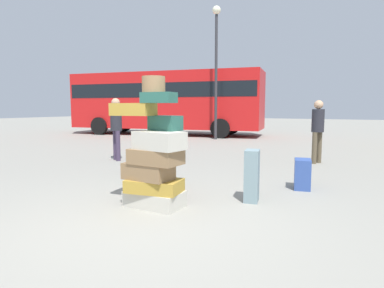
% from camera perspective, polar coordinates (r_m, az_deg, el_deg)
% --- Properties ---
extents(ground_plane, '(80.00, 80.00, 0.00)m').
position_cam_1_polar(ground_plane, '(4.28, -7.73, -12.67)').
color(ground_plane, gray).
extents(suitcase_tower, '(1.10, 0.63, 1.81)m').
position_cam_1_polar(suitcase_tower, '(4.56, -6.72, -2.30)').
color(suitcase_tower, beige).
rests_on(suitcase_tower, ground).
extents(suitcase_black_white_trunk, '(0.60, 0.40, 0.27)m').
position_cam_1_polar(suitcase_black_white_trunk, '(7.12, -8.67, -3.86)').
color(suitcase_black_white_trunk, black).
rests_on(suitcase_black_white_trunk, ground).
extents(suitcase_teal_left_side, '(0.28, 0.37, 0.55)m').
position_cam_1_polar(suitcase_teal_left_side, '(6.24, -7.48, -3.98)').
color(suitcase_teal_left_side, '#26594C').
rests_on(suitcase_teal_left_side, ground).
extents(suitcase_maroon_foreground_far, '(0.30, 0.38, 0.51)m').
position_cam_1_polar(suitcase_maroon_foreground_far, '(5.51, -5.88, -5.55)').
color(suitcase_maroon_foreground_far, maroon).
rests_on(suitcase_maroon_foreground_far, ground).
extents(suitcase_navy_right_side, '(0.33, 0.44, 0.51)m').
position_cam_1_polar(suitcase_navy_right_side, '(5.94, 18.68, -4.98)').
color(suitcase_navy_right_side, '#334F99').
rests_on(suitcase_navy_right_side, ground).
extents(suitcase_slate_behind_tower, '(0.26, 0.35, 0.77)m').
position_cam_1_polar(suitcase_slate_behind_tower, '(4.95, 10.38, -5.46)').
color(suitcase_slate_behind_tower, gray).
rests_on(suitcase_slate_behind_tower, ground).
extents(person_bearded_onlooker, '(0.31, 0.30, 1.64)m').
position_cam_1_polar(person_bearded_onlooker, '(8.84, -13.07, 3.48)').
color(person_bearded_onlooker, '#3F334C').
rests_on(person_bearded_onlooker, ground).
extents(person_tourist_with_camera, '(0.30, 0.32, 1.58)m').
position_cam_1_polar(person_tourist_with_camera, '(8.73, 21.06, 2.95)').
color(person_tourist_with_camera, brown).
rests_on(person_tourist_with_camera, ground).
extents(parked_bus, '(10.15, 4.05, 3.15)m').
position_cam_1_polar(parked_bus, '(17.18, -4.59, 7.79)').
color(parked_bus, red).
rests_on(parked_bus, ground).
extents(lamp_post, '(0.36, 0.36, 5.70)m').
position_cam_1_polar(lamp_post, '(14.66, 4.24, 15.60)').
color(lamp_post, '#333338').
rests_on(lamp_post, ground).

